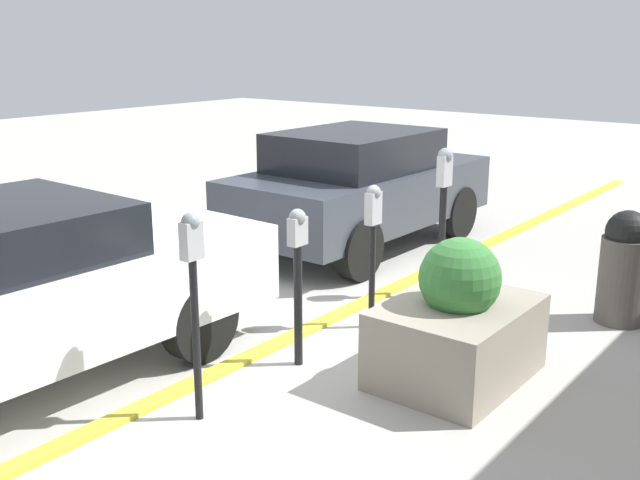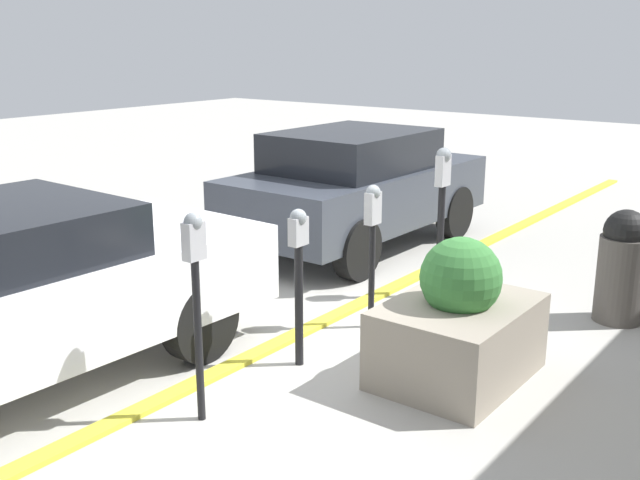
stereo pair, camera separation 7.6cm
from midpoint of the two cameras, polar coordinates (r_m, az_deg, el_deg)
The scene contains 9 objects.
ground_plane at distance 7.01m, azimuth -0.40°, elevation -7.22°, with size 40.00×40.00×0.00m, color #ADAAA3.
curb_strip at distance 7.05m, azimuth -0.91°, elevation -6.91°, with size 19.00×0.16×0.04m.
parking_meter_nearest at distance 5.23m, azimuth -9.23°, elevation -2.88°, with size 0.15×0.13×1.54m.
parking_meter_second at distance 6.11m, azimuth -1.35°, elevation -1.78°, with size 0.16×0.14×1.35m.
parking_meter_middle at distance 6.91m, azimuth 4.37°, elevation 0.90°, with size 0.16×0.14×1.38m.
parking_meter_fourth at distance 7.84m, azimuth 9.66°, elevation 3.16°, with size 0.18×0.15×1.59m.
planter_box at distance 6.10m, azimuth 10.77°, elevation -6.46°, with size 1.34×0.99×1.17m.
parked_car_middle at distance 9.71m, azimuth 3.25°, elevation 4.13°, with size 3.82×1.82×1.53m.
trash_bin at distance 7.72m, azimuth 22.43°, elevation -1.90°, with size 0.46×0.46×1.11m.
Camera 1 is at (-5.06, -4.06, 2.68)m, focal length 42.00 mm.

